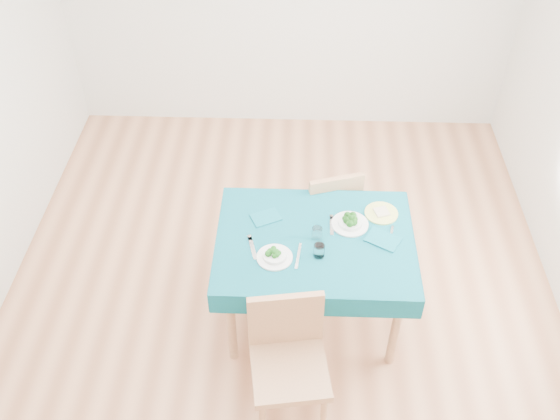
{
  "coord_description": "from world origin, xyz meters",
  "views": [
    {
      "loc": [
        0.11,
        -2.91,
        3.55
      ],
      "look_at": [
        0.0,
        0.0,
        0.85
      ],
      "focal_mm": 40.0,
      "sensor_mm": 36.0,
      "label": 1
    }
  ],
  "objects_px": {
    "bowl_near": "(275,254)",
    "side_plate": "(381,213)",
    "table": "(313,279)",
    "chair_far": "(326,202)",
    "bowl_far": "(350,221)",
    "chair_near": "(290,358)"
  },
  "relations": [
    {
      "from": "table",
      "to": "side_plate",
      "type": "height_order",
      "value": "side_plate"
    },
    {
      "from": "chair_far",
      "to": "bowl_far",
      "type": "relative_size",
      "value": 4.06
    },
    {
      "from": "chair_near",
      "to": "bowl_far",
      "type": "relative_size",
      "value": 4.6
    },
    {
      "from": "table",
      "to": "chair_far",
      "type": "xyz_separation_m",
      "value": [
        0.1,
        0.66,
        0.1
      ]
    },
    {
      "from": "chair_near",
      "to": "side_plate",
      "type": "bearing_deg",
      "value": 51.15
    },
    {
      "from": "table",
      "to": "bowl_near",
      "type": "bearing_deg",
      "value": -145.81
    },
    {
      "from": "table",
      "to": "chair_near",
      "type": "distance_m",
      "value": 0.77
    },
    {
      "from": "chair_near",
      "to": "bowl_far",
      "type": "xyz_separation_m",
      "value": [
        0.36,
        0.88,
        0.25
      ]
    },
    {
      "from": "chair_far",
      "to": "bowl_far",
      "type": "bearing_deg",
      "value": 86.45
    },
    {
      "from": "bowl_near",
      "to": "chair_far",
      "type": "bearing_deg",
      "value": 67.41
    },
    {
      "from": "bowl_far",
      "to": "side_plate",
      "type": "height_order",
      "value": "bowl_far"
    },
    {
      "from": "chair_far",
      "to": "side_plate",
      "type": "xyz_separation_m",
      "value": [
        0.34,
        -0.41,
        0.28
      ]
    },
    {
      "from": "table",
      "to": "side_plate",
      "type": "relative_size",
      "value": 5.68
    },
    {
      "from": "table",
      "to": "bowl_far",
      "type": "distance_m",
      "value": 0.49
    },
    {
      "from": "bowl_near",
      "to": "side_plate",
      "type": "bearing_deg",
      "value": 31.58
    },
    {
      "from": "chair_far",
      "to": "bowl_far",
      "type": "distance_m",
      "value": 0.62
    },
    {
      "from": "chair_near",
      "to": "chair_far",
      "type": "relative_size",
      "value": 1.13
    },
    {
      "from": "chair_far",
      "to": "side_plate",
      "type": "height_order",
      "value": "chair_far"
    },
    {
      "from": "table",
      "to": "chair_near",
      "type": "xyz_separation_m",
      "value": [
        -0.14,
        -0.74,
        0.17
      ]
    },
    {
      "from": "table",
      "to": "chair_far",
      "type": "relative_size",
      "value": 1.29
    },
    {
      "from": "chair_near",
      "to": "bowl_near",
      "type": "xyz_separation_m",
      "value": [
        -0.11,
        0.57,
        0.24
      ]
    },
    {
      "from": "table",
      "to": "bowl_near",
      "type": "relative_size",
      "value": 5.61
    }
  ]
}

